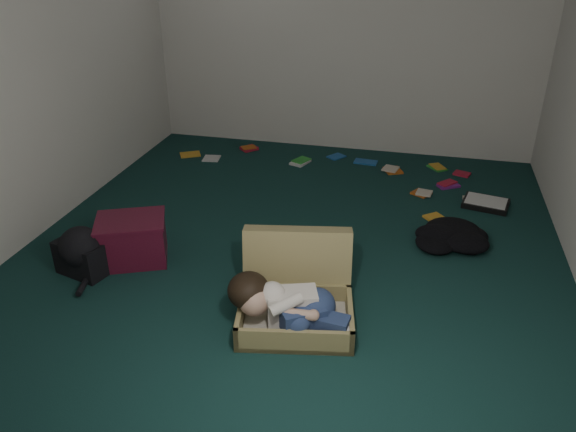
% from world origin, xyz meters
% --- Properties ---
extents(floor, '(4.50, 4.50, 0.00)m').
position_xyz_m(floor, '(0.00, 0.00, 0.00)').
color(floor, '#11312F').
rests_on(floor, ground).
extents(wall_back, '(4.50, 0.00, 4.50)m').
position_xyz_m(wall_back, '(0.00, 2.25, 1.30)').
color(wall_back, white).
rests_on(wall_back, ground).
extents(wall_front, '(4.50, 0.00, 4.50)m').
position_xyz_m(wall_front, '(0.00, -2.25, 1.30)').
color(wall_front, white).
rests_on(wall_front, ground).
extents(wall_left, '(0.00, 4.50, 4.50)m').
position_xyz_m(wall_left, '(-2.00, 0.00, 1.30)').
color(wall_left, white).
rests_on(wall_left, ground).
extents(suitcase, '(0.80, 0.79, 0.51)m').
position_xyz_m(suitcase, '(0.21, -0.79, 0.15)').
color(suitcase, '#9D8F56').
rests_on(suitcase, floor).
extents(person, '(0.77, 0.37, 0.31)m').
position_xyz_m(person, '(0.19, -0.96, 0.19)').
color(person, white).
rests_on(person, suitcase).
extents(maroon_bin, '(0.59, 0.54, 0.33)m').
position_xyz_m(maroon_bin, '(-1.09, -0.43, 0.17)').
color(maroon_bin, '#541126').
rests_on(maroon_bin, floor).
extents(backpack, '(0.52, 0.46, 0.27)m').
position_xyz_m(backpack, '(-1.35, -0.66, 0.13)').
color(backpack, black).
rests_on(backpack, floor).
extents(clothing_pile, '(0.47, 0.39, 0.15)m').
position_xyz_m(clothing_pile, '(1.20, 0.36, 0.07)').
color(clothing_pile, black).
rests_on(clothing_pile, floor).
extents(paper_tray, '(0.43, 0.35, 0.05)m').
position_xyz_m(paper_tray, '(1.48, 1.10, 0.03)').
color(paper_tray, black).
rests_on(paper_tray, floor).
extents(book_scatter, '(3.05, 1.64, 0.02)m').
position_xyz_m(book_scatter, '(0.37, 1.51, 0.01)').
color(book_scatter, gold).
rests_on(book_scatter, floor).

